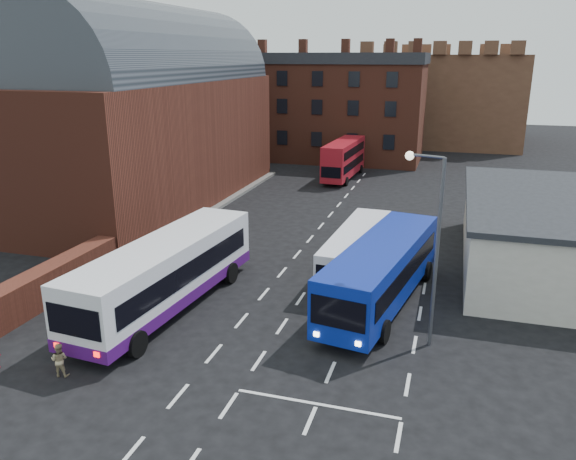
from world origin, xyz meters
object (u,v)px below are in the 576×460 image
(bus_white_inbound, at_px, (357,248))
(bus_red_double, at_px, (344,159))
(street_lamp, at_px, (431,234))
(pedestrian_beige, at_px, (59,360))
(bus_white_outbound, at_px, (166,269))
(bus_blue, at_px, (382,269))

(bus_white_inbound, height_order, bus_red_double, bus_red_double)
(street_lamp, bearing_deg, bus_white_inbound, 120.47)
(bus_red_double, relative_size, pedestrian_beige, 7.00)
(bus_white_inbound, bearing_deg, bus_white_outbound, 44.63)
(bus_white_outbound, relative_size, bus_white_inbound, 1.33)
(bus_red_double, xyz_separation_m, street_lamp, (10.03, -32.31, 2.98))
(bus_white_outbound, height_order, pedestrian_beige, bus_white_outbound)
(bus_blue, relative_size, pedestrian_beige, 8.85)
(bus_red_double, distance_m, street_lamp, 33.96)
(bus_white_inbound, height_order, pedestrian_beige, bus_white_inbound)
(bus_red_double, height_order, pedestrian_beige, bus_red_double)
(bus_white_outbound, relative_size, pedestrian_beige, 9.37)
(bus_blue, bearing_deg, bus_white_inbound, -53.20)
(street_lamp, distance_m, pedestrian_beige, 15.55)
(bus_red_double, relative_size, street_lamp, 1.16)
(bus_white_outbound, bearing_deg, bus_blue, 23.91)
(bus_white_outbound, relative_size, bus_blue, 1.06)
(street_lamp, bearing_deg, pedestrian_beige, -153.36)
(bus_white_outbound, height_order, bus_blue, bus_white_outbound)
(bus_white_outbound, distance_m, bus_red_double, 32.37)
(bus_white_inbound, xyz_separation_m, bus_red_double, (-5.80, 25.12, 0.48))
(bus_white_inbound, distance_m, bus_red_double, 25.78)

